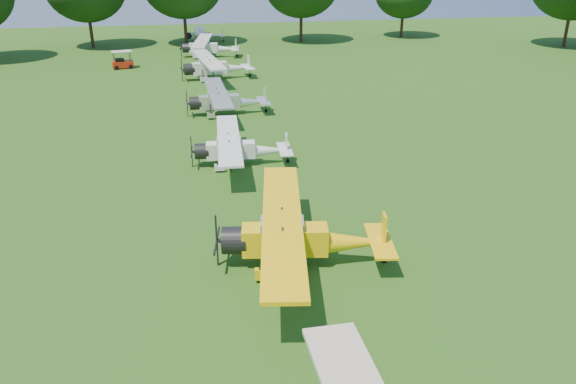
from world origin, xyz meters
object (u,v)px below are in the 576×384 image
object	(u,v)px
aircraft_3	(238,147)
aircraft_7	(203,34)
golf_cart	(122,63)
aircraft_4	(225,99)
aircraft_6	(208,46)
aircraft_2	(298,235)
aircraft_5	(215,66)

from	to	relation	value
aircraft_3	aircraft_7	world-z (taller)	aircraft_3
golf_cart	aircraft_3	bearing A→B (deg)	-86.18
aircraft_3	aircraft_7	distance (m)	51.29
aircraft_4	aircraft_7	bearing A→B (deg)	88.30
aircraft_6	aircraft_7	xyz separation A→B (m)	(0.08, 12.87, -0.28)
aircraft_2	aircraft_5	size ratio (longest dim) A/B	1.01
aircraft_2	aircraft_3	world-z (taller)	aircraft_2
aircraft_4	golf_cart	distance (m)	23.47
golf_cart	aircraft_2	bearing A→B (deg)	-89.03
aircraft_2	aircraft_7	bearing A→B (deg)	100.02
aircraft_3	aircraft_5	xyz separation A→B (m)	(0.29, 25.47, 0.21)
aircraft_5	golf_cart	bearing A→B (deg)	135.70
aircraft_4	aircraft_5	bearing A→B (deg)	88.18
aircraft_4	golf_cart	bearing A→B (deg)	113.36
aircraft_3	aircraft_4	distance (m)	11.79
aircraft_2	aircraft_6	xyz separation A→B (m)	(-0.93, 50.94, -0.05)
aircraft_4	aircraft_5	size ratio (longest dim) A/B	0.90
aircraft_2	aircraft_7	distance (m)	63.82
aircraft_2	aircraft_4	bearing A→B (deg)	101.66
aircraft_5	aircraft_7	distance (m)	25.82
aircraft_2	aircraft_3	distance (m)	12.59
aircraft_7	aircraft_2	bearing A→B (deg)	-87.77
aircraft_6	golf_cart	world-z (taller)	aircraft_6
aircraft_2	aircraft_5	bearing A→B (deg)	100.66
aircraft_4	aircraft_2	bearing A→B (deg)	-89.05
aircraft_6	aircraft_7	world-z (taller)	aircraft_6
aircraft_4	aircraft_5	xyz separation A→B (m)	(0.09, 13.68, 0.13)
aircraft_6	aircraft_2	bearing A→B (deg)	-80.58
aircraft_3	golf_cart	distance (m)	34.47
aircraft_2	golf_cart	xyz separation A→B (m)	(-10.87, 45.62, -0.74)
aircraft_4	aircraft_6	distance (m)	26.62
aircraft_3	golf_cart	xyz separation A→B (m)	(-9.64, 33.09, -0.51)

